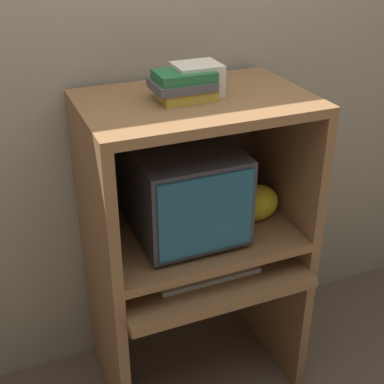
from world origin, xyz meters
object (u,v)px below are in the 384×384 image
(crt_monitor, at_px, (183,189))
(mouse, at_px, (265,256))
(keyboard, at_px, (205,271))
(book_stack, at_px, (184,85))
(storage_box, at_px, (197,80))
(snack_bag, at_px, (257,203))

(crt_monitor, height_order, mouse, crt_monitor)
(keyboard, distance_m, book_stack, 0.73)
(keyboard, relative_size, storage_box, 2.53)
(keyboard, distance_m, storage_box, 0.74)
(crt_monitor, distance_m, mouse, 0.45)
(keyboard, xyz_separation_m, storage_box, (0.03, 0.16, 0.72))
(book_stack, relative_size, storage_box, 1.31)
(mouse, bearing_deg, crt_monitor, 153.70)
(mouse, relative_size, storage_box, 0.38)
(crt_monitor, distance_m, book_stack, 0.41)
(book_stack, bearing_deg, mouse, -25.20)
(book_stack, bearing_deg, keyboard, -76.76)
(snack_bag, bearing_deg, crt_monitor, 174.10)
(mouse, bearing_deg, storage_box, 144.81)
(keyboard, relative_size, snack_bag, 2.25)
(book_stack, distance_m, storage_box, 0.07)
(storage_box, bearing_deg, snack_bag, -11.47)
(crt_monitor, relative_size, book_stack, 2.18)
(crt_monitor, xyz_separation_m, storage_box, (0.06, 0.02, 0.42))
(mouse, xyz_separation_m, storage_box, (-0.24, 0.17, 0.72))
(crt_monitor, bearing_deg, book_stack, -61.24)
(keyboard, bearing_deg, storage_box, 80.08)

